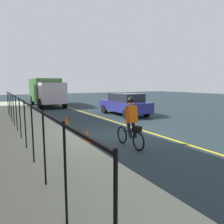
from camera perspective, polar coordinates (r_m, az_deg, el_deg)
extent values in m
plane|color=#223035|center=(9.20, 1.44, -6.49)|extent=(80.00, 80.00, 0.00)
cube|color=yellow|center=(10.10, 9.25, -5.27)|extent=(36.00, 0.12, 0.01)
cube|color=#A7B298|center=(8.01, -20.05, -8.59)|extent=(40.00, 3.20, 0.15)
cylinder|color=black|center=(3.25, -12.75, -16.41)|extent=(0.04, 0.04, 1.60)
cylinder|color=black|center=(4.57, -18.20, -9.44)|extent=(0.04, 0.04, 1.60)
cylinder|color=black|center=(5.94, -21.08, -5.60)|extent=(0.04, 0.04, 1.60)
cylinder|color=black|center=(7.33, -22.85, -3.20)|extent=(0.04, 0.04, 1.60)
cylinder|color=black|center=(8.74, -24.04, -1.57)|extent=(0.04, 0.04, 1.60)
cylinder|color=black|center=(10.16, -24.91, -0.39)|extent=(0.04, 0.04, 1.60)
cylinder|color=black|center=(11.59, -25.56, 0.50)|extent=(0.04, 0.04, 1.60)
cylinder|color=black|center=(13.01, -26.06, 1.19)|extent=(0.04, 0.04, 1.60)
cylinder|color=black|center=(14.44, -26.47, 1.75)|extent=(0.04, 0.04, 1.60)
cylinder|color=black|center=(15.87, -26.81, 2.20)|extent=(0.04, 0.04, 1.60)
cube|color=black|center=(8.66, -24.32, 3.33)|extent=(14.39, 0.04, 0.04)
torus|color=black|center=(7.98, 2.79, -6.28)|extent=(0.66, 0.07, 0.66)
torus|color=black|center=(7.14, 7.29, -8.03)|extent=(0.66, 0.07, 0.66)
cube|color=black|center=(7.50, 4.93, -5.26)|extent=(0.93, 0.05, 0.24)
cylinder|color=black|center=(7.34, 5.60, -4.35)|extent=(0.03, 0.03, 0.35)
cube|color=#E35C0D|center=(7.30, 5.43, -0.63)|extent=(0.35, 0.36, 0.63)
sphere|color=tan|center=(7.29, 5.25, 2.69)|extent=(0.22, 0.22, 0.22)
sphere|color=black|center=(7.28, 5.25, 3.23)|extent=(0.26, 0.26, 0.26)
cylinder|color=#191E38|center=(7.32, 4.81, -4.77)|extent=(0.34, 0.12, 0.65)
cylinder|color=#191E38|center=(7.43, 6.10, -4.60)|extent=(0.34, 0.12, 0.65)
cube|color=black|center=(7.08, 7.10, -4.66)|extent=(0.24, 0.20, 0.18)
cube|color=navy|center=(15.08, 3.40, 1.71)|extent=(4.43, 1.88, 0.70)
cube|color=#1E232D|center=(14.87, 3.85, 4.06)|extent=(2.49, 1.63, 0.56)
cylinder|color=black|center=(15.95, -2.18, 0.79)|extent=(0.64, 0.23, 0.64)
cylinder|color=black|center=(16.83, 2.90, 1.15)|extent=(0.64, 0.23, 0.64)
cylinder|color=black|center=(13.43, 4.00, -0.56)|extent=(0.64, 0.23, 0.64)
cylinder|color=black|center=(14.46, 9.52, -0.04)|extent=(0.64, 0.23, 0.64)
cube|color=#2E5928|center=(22.86, -18.12, 5.83)|extent=(4.78, 2.44, 2.30)
cube|color=silver|center=(19.53, -16.08, 5.05)|extent=(1.84, 2.22, 1.90)
cylinder|color=black|center=(20.01, -12.95, 2.49)|extent=(0.96, 0.31, 0.96)
cylinder|color=black|center=(19.50, -19.28, 2.11)|extent=(0.96, 0.31, 0.96)
cylinder|color=black|center=(24.19, -15.90, 3.28)|extent=(0.96, 0.31, 0.96)
cylinder|color=black|center=(23.77, -21.16, 2.98)|extent=(0.96, 0.31, 0.96)
cone|color=orange|center=(8.16, -7.00, -6.69)|extent=(0.36, 0.36, 0.47)
cone|color=#ED5108|center=(11.07, -12.50, -2.80)|extent=(0.36, 0.36, 0.54)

